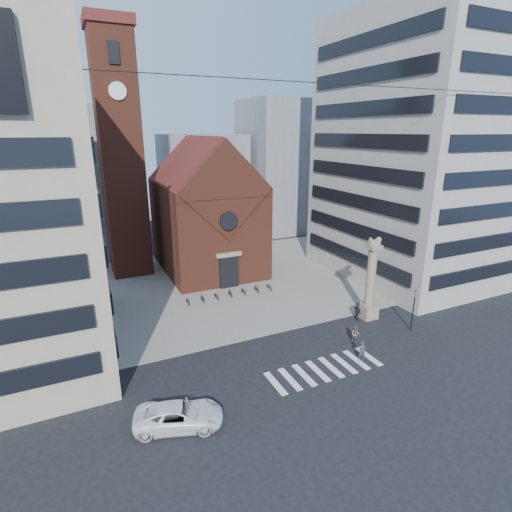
# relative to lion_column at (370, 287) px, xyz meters

# --- Properties ---
(ground) EXTENTS (120.00, 120.00, 0.00)m
(ground) POSITION_rel_lion_column_xyz_m (-10.01, -3.00, -3.46)
(ground) COLOR black
(ground) RESTS_ON ground
(piazza) EXTENTS (46.00, 30.00, 0.05)m
(piazza) POSITION_rel_lion_column_xyz_m (-10.01, 16.00, -3.43)
(piazza) COLOR gray
(piazza) RESTS_ON ground
(zebra_crossing) EXTENTS (10.20, 3.20, 0.01)m
(zebra_crossing) POSITION_rel_lion_column_xyz_m (-9.46, -6.00, -3.45)
(zebra_crossing) COLOR white
(zebra_crossing) RESTS_ON ground
(church) EXTENTS (12.00, 16.65, 18.00)m
(church) POSITION_rel_lion_column_xyz_m (-10.01, 22.04, 4.53)
(church) COLOR brown
(church) RESTS_ON ground
(campanile) EXTENTS (5.50, 5.50, 31.20)m
(campanile) POSITION_rel_lion_column_xyz_m (-20.01, 25.00, 12.28)
(campanile) COLOR brown
(campanile) RESTS_ON ground
(building_right) EXTENTS (18.00, 22.00, 32.00)m
(building_right) POSITION_rel_lion_column_xyz_m (13.99, 9.00, 12.54)
(building_right) COLOR #A7A197
(building_right) RESTS_ON ground
(bg_block_left) EXTENTS (16.00, 14.00, 22.00)m
(bg_block_left) POSITION_rel_lion_column_xyz_m (-30.01, 37.00, 7.54)
(bg_block_left) COLOR gray
(bg_block_left) RESTS_ON ground
(bg_block_mid) EXTENTS (14.00, 12.00, 18.00)m
(bg_block_mid) POSITION_rel_lion_column_xyz_m (-4.01, 42.00, 5.54)
(bg_block_mid) COLOR gray
(bg_block_mid) RESTS_ON ground
(bg_block_right) EXTENTS (16.00, 14.00, 24.00)m
(bg_block_right) POSITION_rel_lion_column_xyz_m (11.99, 39.00, 8.54)
(bg_block_right) COLOR gray
(bg_block_right) RESTS_ON ground
(lion_column) EXTENTS (1.63, 1.60, 8.68)m
(lion_column) POSITION_rel_lion_column_xyz_m (0.00, 0.00, 0.00)
(lion_column) COLOR gray
(lion_column) RESTS_ON ground
(traffic_light) EXTENTS (0.13, 0.16, 4.30)m
(traffic_light) POSITION_rel_lion_column_xyz_m (1.99, -4.00, -1.17)
(traffic_light) COLOR black
(traffic_light) RESTS_ON ground
(white_car) EXTENTS (6.34, 4.32, 1.61)m
(white_car) POSITION_rel_lion_column_xyz_m (-21.90, -7.41, -2.65)
(white_car) COLOR white
(white_car) RESTS_ON ground
(pedestrian_0) EXTENTS (0.68, 0.47, 1.77)m
(pedestrian_0) POSITION_rel_lion_column_xyz_m (-5.84, -6.19, -2.57)
(pedestrian_0) COLOR #353144
(pedestrian_0) RESTS_ON ground
(pedestrian_1) EXTENTS (1.06, 1.04, 1.72)m
(pedestrian_1) POSITION_rel_lion_column_xyz_m (-4.52, -3.64, -2.60)
(pedestrian_1) COLOR #61534E
(pedestrian_1) RESTS_ON ground
(pedestrian_2) EXTENTS (0.64, 1.19, 1.92)m
(pedestrian_2) POSITION_rel_lion_column_xyz_m (-1.36, 0.00, -2.50)
(pedestrian_2) COLOR #24262C
(pedestrian_2) RESTS_ON ground
(scooter_0) EXTENTS (0.62, 1.58, 0.82)m
(scooter_0) POSITION_rel_lion_column_xyz_m (-16.10, 11.08, -3.00)
(scooter_0) COLOR black
(scooter_0) RESTS_ON piazza
(scooter_1) EXTENTS (0.50, 1.53, 0.91)m
(scooter_1) POSITION_rel_lion_column_xyz_m (-14.40, 11.08, -2.95)
(scooter_1) COLOR black
(scooter_1) RESTS_ON piazza
(scooter_2) EXTENTS (0.62, 1.58, 0.82)m
(scooter_2) POSITION_rel_lion_column_xyz_m (-12.69, 11.08, -3.00)
(scooter_2) COLOR black
(scooter_2) RESTS_ON piazza
(scooter_3) EXTENTS (0.50, 1.53, 0.91)m
(scooter_3) POSITION_rel_lion_column_xyz_m (-10.99, 11.08, -2.95)
(scooter_3) COLOR black
(scooter_3) RESTS_ON piazza
(scooter_4) EXTENTS (0.62, 1.58, 0.82)m
(scooter_4) POSITION_rel_lion_column_xyz_m (-9.29, 11.08, -3.00)
(scooter_4) COLOR black
(scooter_4) RESTS_ON piazza
(scooter_5) EXTENTS (0.50, 1.53, 0.91)m
(scooter_5) POSITION_rel_lion_column_xyz_m (-7.59, 11.08, -2.95)
(scooter_5) COLOR black
(scooter_5) RESTS_ON piazza
(scooter_6) EXTENTS (0.62, 1.58, 0.82)m
(scooter_6) POSITION_rel_lion_column_xyz_m (-5.88, 11.08, -3.00)
(scooter_6) COLOR black
(scooter_6) RESTS_ON piazza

